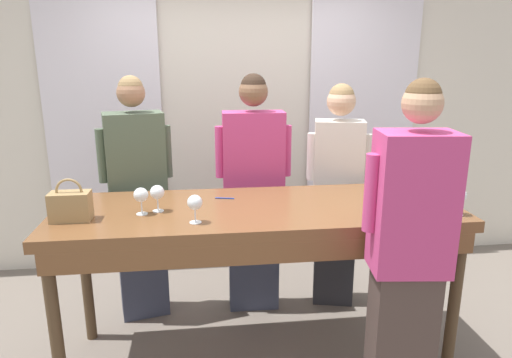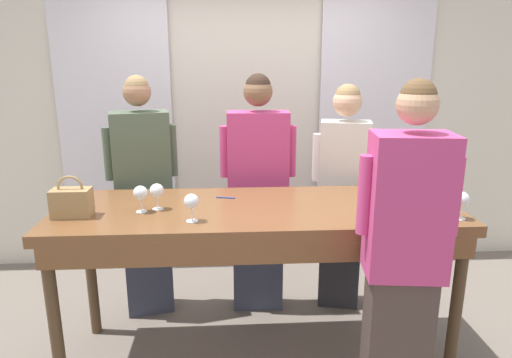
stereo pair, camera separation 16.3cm
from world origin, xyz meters
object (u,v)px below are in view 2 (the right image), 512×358
(wine_glass_front_mid, at_px, (191,202))
(guest_cream_sweater, at_px, (343,194))
(wine_glass_front_right, at_px, (157,191))
(wine_glass_center_left, at_px, (374,205))
(wine_bottle, at_px, (424,190))
(guest_olive_jacket, at_px, (144,197))
(guest_pink_top, at_px, (258,193))
(handbag, at_px, (72,202))
(wine_glass_center_mid, at_px, (462,200))
(wine_glass_front_left, at_px, (140,193))
(tasting_bar, at_px, (257,223))
(host_pouring, at_px, (403,264))
(wine_glass_center_right, at_px, (371,197))

(wine_glass_front_mid, xyz_separation_m, guest_cream_sweater, (1.07, 0.88, -0.24))
(wine_glass_front_right, bearing_deg, wine_glass_center_left, -15.21)
(wine_bottle, relative_size, guest_cream_sweater, 0.19)
(wine_glass_front_mid, distance_m, guest_olive_jacket, 1.00)
(wine_bottle, height_order, guest_pink_top, guest_pink_top)
(handbag, bearing_deg, wine_bottle, -0.00)
(wine_bottle, xyz_separation_m, guest_olive_jacket, (-1.78, 0.75, -0.24))
(wine_glass_front_right, distance_m, wine_glass_center_left, 1.25)
(wine_glass_front_mid, xyz_separation_m, guest_pink_top, (0.42, 0.88, -0.22))
(wine_glass_front_right, height_order, guest_olive_jacket, guest_olive_jacket)
(wine_glass_center_left, xyz_separation_m, wine_glass_center_mid, (0.51, 0.05, 0.00))
(wine_bottle, xyz_separation_m, wine_glass_center_left, (-0.37, -0.23, -0.01))
(wine_bottle, height_order, wine_glass_center_mid, wine_bottle)
(handbag, bearing_deg, wine_glass_front_left, 8.49)
(tasting_bar, xyz_separation_m, guest_olive_jacket, (-0.80, 0.66, -0.02))
(host_pouring, bearing_deg, wine_glass_front_mid, 160.59)
(wine_glass_front_left, bearing_deg, guest_olive_jacket, 99.47)
(host_pouring, bearing_deg, tasting_bar, 139.16)
(wine_bottle, distance_m, host_pouring, 0.62)
(tasting_bar, height_order, guest_olive_jacket, guest_olive_jacket)
(wine_glass_center_left, bearing_deg, wine_bottle, 31.58)
(wine_glass_front_mid, height_order, wine_glass_center_left, same)
(wine_glass_front_mid, height_order, guest_cream_sweater, guest_cream_sweater)
(wine_glass_center_left, xyz_separation_m, host_pouring, (0.08, -0.27, -0.22))
(wine_bottle, height_order, wine_glass_front_left, wine_bottle)
(wine_glass_center_mid, xyz_separation_m, guest_pink_top, (-1.07, 0.93, -0.22))
(wine_glass_center_mid, bearing_deg, guest_cream_sweater, 114.75)
(guest_olive_jacket, bearing_deg, host_pouring, -40.08)
(tasting_bar, xyz_separation_m, wine_glass_front_left, (-0.68, -0.04, 0.21))
(wine_glass_front_left, distance_m, guest_pink_top, 1.03)
(tasting_bar, distance_m, wine_glass_center_left, 0.72)
(guest_cream_sweater, bearing_deg, wine_glass_front_right, -153.02)
(handbag, xyz_separation_m, wine_glass_center_right, (1.69, -0.10, 0.03))
(wine_glass_front_mid, height_order, guest_pink_top, guest_pink_top)
(wine_glass_front_right, bearing_deg, wine_glass_center_right, -8.97)
(guest_pink_top, height_order, guest_cream_sweater, guest_pink_top)
(wine_glass_front_left, bearing_deg, wine_glass_center_right, -6.60)
(wine_glass_center_mid, bearing_deg, wine_glass_center_right, 170.80)
(tasting_bar, height_order, wine_glass_front_mid, wine_glass_front_mid)
(guest_olive_jacket, bearing_deg, wine_glass_front_right, -72.66)
(guest_pink_top, distance_m, host_pouring, 1.40)
(tasting_bar, distance_m, guest_pink_top, 0.66)
(guest_olive_jacket, bearing_deg, wine_glass_front_mid, -64.15)
(wine_glass_front_mid, bearing_deg, wine_bottle, 5.16)
(handbag, relative_size, guest_cream_sweater, 0.14)
(wine_bottle, relative_size, guest_pink_top, 0.18)
(wine_glass_front_left, relative_size, guest_pink_top, 0.09)
(wine_glass_front_mid, height_order, wine_glass_front_right, same)
(tasting_bar, distance_m, host_pouring, 0.91)
(wine_glass_front_right, xyz_separation_m, guest_pink_top, (0.64, 0.66, -0.22))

